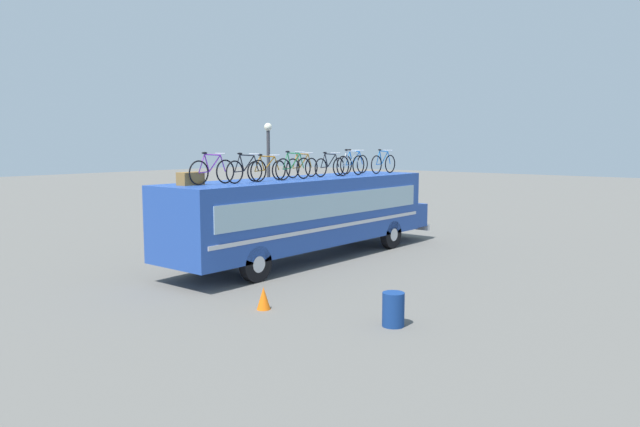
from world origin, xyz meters
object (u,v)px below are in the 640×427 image
Objects in this scene: rooftop_bicycle_8 at (354,164)px; rooftop_bicycle_9 at (383,163)px; rooftop_bicycle_2 at (247,170)px; traffic_cone at (264,298)px; rooftop_bicycle_5 at (302,167)px; rooftop_bicycle_3 at (267,170)px; rooftop_bicycle_4 at (293,168)px; street_lamp at (268,169)px; rooftop_bicycle_6 at (330,166)px; rooftop_bicycle_1 at (212,171)px; bus at (308,212)px; trash_bin at (393,309)px; rooftop_bicycle_7 at (351,165)px; luggage_bag_1 at (190,179)px.

rooftop_bicycle_8 reaches higher than rooftop_bicycle_9.
rooftop_bicycle_2 is 4.90m from traffic_cone.
traffic_cone is at bearing -147.23° from rooftop_bicycle_5.
rooftop_bicycle_3 is 1.00× the size of rooftop_bicycle_4.
street_lamp is (-0.87, 3.78, -0.28)m from rooftop_bicycle_8.
rooftop_bicycle_1 is at bearing 178.31° from rooftop_bicycle_6.
rooftop_bicycle_1 reaches higher than rooftop_bicycle_6.
street_lamp is at bearing 31.95° from rooftop_bicycle_1.
rooftop_bicycle_2 is at bearing -178.14° from rooftop_bicycle_6.
street_lamp is (2.27, 4.08, 1.30)m from bus.
street_lamp reaches higher than rooftop_bicycle_1.
rooftop_bicycle_6 is 3.04× the size of traffic_cone.
street_lamp is at bearing 52.73° from rooftop_bicycle_4.
bus is 2.59m from rooftop_bicycle_3.
rooftop_bicycle_9 is (4.10, -0.41, 1.57)m from bus.
trash_bin is (-7.85, -6.82, -2.85)m from rooftop_bicycle_8.
bus is at bearing 54.13° from trash_bin.
luggage_bag_1 is at bearing 174.77° from rooftop_bicycle_7.
rooftop_bicycle_9 is at bearing 16.90° from traffic_cone.
rooftop_bicycle_7 is at bearing -0.39° from rooftop_bicycle_4.
rooftop_bicycle_9 is (4.12, -0.64, 0.02)m from rooftop_bicycle_5.
rooftop_bicycle_2 is at bearing -141.19° from street_lamp.
rooftop_bicycle_5 is at bearing 9.02° from rooftop_bicycle_2.
rooftop_bicycle_4 reaches higher than rooftop_bicycle_3.
rooftop_bicycle_1 is at bearing -177.26° from rooftop_bicycle_5.
street_lamp is (6.49, 4.05, -0.27)m from rooftop_bicycle_1.
rooftop_bicycle_1 reaches higher than trash_bin.
rooftop_bicycle_4 is 0.96× the size of rooftop_bicycle_8.
rooftop_bicycle_6 is 1.01m from rooftop_bicycle_7.
street_lamp is at bearing 74.15° from rooftop_bicycle_6.
rooftop_bicycle_6 reaches higher than trash_bin.
traffic_cone is at bearing -111.72° from rooftop_bicycle_1.
luggage_bag_1 is 0.40× the size of rooftop_bicycle_8.
rooftop_bicycle_1 is at bearing 85.75° from trash_bin.
rooftop_bicycle_7 is (5.19, -0.06, 0.02)m from rooftop_bicycle_2.
rooftop_bicycle_3 is (2.14, -0.12, -0.03)m from rooftop_bicycle_1.
luggage_bag_1 is at bearing -151.90° from street_lamp.
rooftop_bicycle_5 reaches higher than rooftop_bicycle_3.
rooftop_bicycle_3 is at bearing 179.38° from rooftop_bicycle_6.
rooftop_bicycle_9 is at bearing -5.65° from bus.
rooftop_bicycle_6 is at bearing -105.85° from street_lamp.
rooftop_bicycle_8 is (2.06, 0.43, 0.03)m from rooftop_bicycle_6.
trash_bin is (-1.58, -6.25, -2.83)m from rooftop_bicycle_2.
traffic_cone is (-4.50, -3.04, -2.95)m from rooftop_bicycle_4.
rooftop_bicycle_2 reaches higher than rooftop_bicycle_5.
rooftop_bicycle_7 reaches higher than rooftop_bicycle_6.
rooftop_bicycle_7 is 2.23× the size of trash_bin.
trash_bin is at bearing -125.87° from bus.
rooftop_bicycle_5 reaches higher than rooftop_bicycle_6.
bus is 1.92m from rooftop_bicycle_4.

